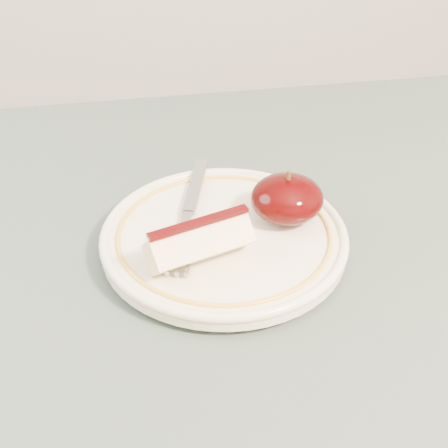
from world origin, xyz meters
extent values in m
cylinder|color=brown|center=(0.40, 0.40, 0.35)|extent=(0.05, 0.05, 0.71)
cube|color=#3F4E45|center=(0.00, 0.00, 0.73)|extent=(0.90, 0.90, 0.04)
cylinder|color=white|center=(-0.04, 0.12, 0.75)|extent=(0.12, 0.12, 0.01)
cylinder|color=white|center=(-0.04, 0.12, 0.76)|extent=(0.22, 0.22, 0.01)
torus|color=white|center=(-0.04, 0.12, 0.77)|extent=(0.22, 0.22, 0.01)
torus|color=gold|center=(-0.04, 0.12, 0.77)|extent=(0.19, 0.19, 0.00)
ellipsoid|color=black|center=(0.02, 0.13, 0.79)|extent=(0.07, 0.06, 0.04)
cylinder|color=#472D19|center=(0.02, 0.13, 0.81)|extent=(0.00, 0.00, 0.01)
cube|color=beige|center=(-0.07, 0.08, 0.79)|extent=(0.09, 0.06, 0.04)
cube|color=#340103|center=(-0.07, 0.08, 0.81)|extent=(0.08, 0.03, 0.00)
cube|color=#92959B|center=(-0.05, 0.19, 0.77)|extent=(0.04, 0.09, 0.00)
cube|color=#92959B|center=(-0.07, 0.13, 0.77)|extent=(0.02, 0.03, 0.00)
cube|color=#92959B|center=(-0.08, 0.11, 0.77)|extent=(0.03, 0.03, 0.00)
cube|color=#92959B|center=(-0.07, 0.08, 0.77)|extent=(0.01, 0.04, 0.00)
cube|color=#92959B|center=(-0.08, 0.08, 0.77)|extent=(0.01, 0.04, 0.00)
cube|color=#92959B|center=(-0.09, 0.08, 0.77)|extent=(0.01, 0.04, 0.00)
cube|color=#92959B|center=(-0.10, 0.09, 0.77)|extent=(0.01, 0.04, 0.00)
camera|label=1|loc=(-0.12, -0.31, 1.09)|focal=50.00mm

